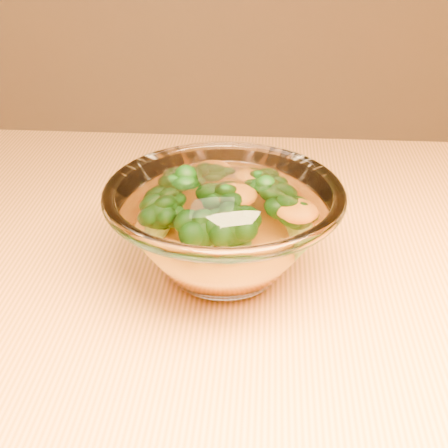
{
  "coord_description": "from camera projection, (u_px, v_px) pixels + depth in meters",
  "views": [
    {
      "loc": [
        0.13,
        -0.42,
        1.09
      ],
      "look_at": [
        0.1,
        0.06,
        0.8
      ],
      "focal_mm": 50.0,
      "sensor_mm": 36.0,
      "label": 1
    }
  ],
  "objects": [
    {
      "name": "table",
      "position": [
        117.0,
        390.0,
        0.59
      ],
      "size": [
        1.2,
        0.8,
        0.75
      ],
      "color": "#C57A3B",
      "rests_on": "ground"
    },
    {
      "name": "glass_bowl",
      "position": [
        224.0,
        228.0,
        0.56
      ],
      "size": [
        0.21,
        0.21,
        0.09
      ],
      "color": "white",
      "rests_on": "table"
    },
    {
      "name": "cheese_sauce",
      "position": [
        224.0,
        247.0,
        0.57
      ],
      "size": [
        0.12,
        0.12,
        0.03
      ],
      "primitive_type": "ellipsoid",
      "color": "orange",
      "rests_on": "glass_bowl"
    },
    {
      "name": "broccoli_heap",
      "position": [
        223.0,
        212.0,
        0.57
      ],
      "size": [
        0.14,
        0.13,
        0.06
      ],
      "color": "black",
      "rests_on": "cheese_sauce"
    }
  ]
}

